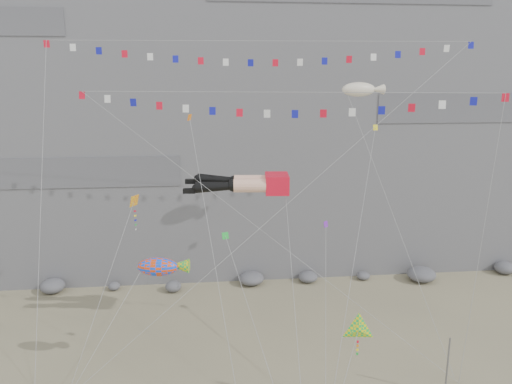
# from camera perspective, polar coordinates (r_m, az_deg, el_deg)

# --- Properties ---
(ground) EXTENTS (120.00, 120.00, 0.00)m
(ground) POSITION_cam_1_polar(r_m,az_deg,el_deg) (38.05, 2.10, -20.67)
(ground) COLOR gray
(ground) RESTS_ON ground
(cliff) EXTENTS (80.00, 28.00, 50.00)m
(cliff) POSITION_cam_1_polar(r_m,az_deg,el_deg) (63.62, -1.93, 16.51)
(cliff) COLOR slate
(cliff) RESTS_ON ground
(talus_boulders) EXTENTS (60.00, 3.00, 1.20)m
(talus_boulders) POSITION_cam_1_polar(r_m,az_deg,el_deg) (52.70, -0.53, -9.89)
(talus_boulders) COLOR slate
(talus_boulders) RESTS_ON ground
(anchor_pole_right) EXTENTS (0.12, 0.12, 4.28)m
(anchor_pole_right) POSITION_cam_1_polar(r_m,az_deg,el_deg) (37.66, 21.03, -18.16)
(anchor_pole_right) COLOR slate
(anchor_pole_right) RESTS_ON ground
(legs_kite) EXTENTS (8.04, 14.12, 18.07)m
(legs_kite) POSITION_cam_1_polar(r_m,az_deg,el_deg) (37.69, -0.92, 0.97)
(legs_kite) COLOR red
(legs_kite) RESTS_ON ground
(flag_banner_upper) EXTENTS (33.44, 13.78, 31.21)m
(flag_banner_upper) POSITION_cam_1_polar(r_m,az_deg,el_deg) (40.91, 0.78, 16.85)
(flag_banner_upper) COLOR red
(flag_banner_upper) RESTS_ON ground
(flag_banner_lower) EXTENTS (28.20, 8.53, 23.93)m
(flag_banner_lower) POSITION_cam_1_polar(r_m,az_deg,el_deg) (34.83, 2.93, 11.28)
(flag_banner_lower) COLOR red
(flag_banner_lower) RESTS_ON ground
(harlequin_kite) EXTENTS (5.47, 6.80, 14.68)m
(harlequin_kite) POSITION_cam_1_polar(r_m,az_deg,el_deg) (35.61, -13.78, -1.09)
(harlequin_kite) COLOR red
(harlequin_kite) RESTS_ON ground
(fish_windsock) EXTENTS (8.64, 5.81, 11.91)m
(fish_windsock) POSITION_cam_1_polar(r_m,az_deg,el_deg) (34.38, -11.18, -8.40)
(fish_windsock) COLOR #E33F0B
(fish_windsock) RESTS_ON ground
(delta_kite) EXTENTS (4.20, 4.15, 8.08)m
(delta_kite) POSITION_cam_1_polar(r_m,az_deg,el_deg) (31.81, 11.62, -15.21)
(delta_kite) COLOR yellow
(delta_kite) RESTS_ON ground
(blimp_windsock) EXTENTS (6.91, 11.30, 23.07)m
(blimp_windsock) POSITION_cam_1_polar(r_m,az_deg,el_deg) (42.54, 11.67, 11.35)
(blimp_windsock) COLOR beige
(blimp_windsock) RESTS_ON ground
(small_kite_a) EXTENTS (3.63, 12.87, 22.07)m
(small_kite_a) POSITION_cam_1_polar(r_m,az_deg,el_deg) (37.78, -7.47, 7.69)
(small_kite_a) COLOR orange
(small_kite_a) RESTS_ON ground
(small_kite_b) EXTENTS (2.90, 11.10, 14.43)m
(small_kite_b) POSITION_cam_1_polar(r_m,az_deg,el_deg) (39.80, 7.98, -4.00)
(small_kite_b) COLOR purple
(small_kite_b) RESTS_ON ground
(small_kite_c) EXTENTS (4.09, 8.63, 13.74)m
(small_kite_c) POSITION_cam_1_polar(r_m,az_deg,el_deg) (33.88, -3.39, -5.43)
(small_kite_c) COLOR green
(small_kite_c) RESTS_ON ground
(small_kite_d) EXTENTS (7.72, 15.07, 23.40)m
(small_kite_d) POSITION_cam_1_polar(r_m,az_deg,el_deg) (42.63, 13.38, 6.50)
(small_kite_d) COLOR yellow
(small_kite_d) RESTS_ON ground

